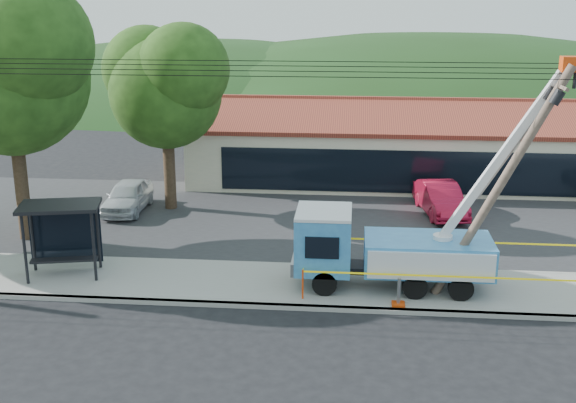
% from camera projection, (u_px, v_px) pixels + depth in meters
% --- Properties ---
extents(ground, '(120.00, 120.00, 0.00)m').
position_uv_depth(ground, '(290.00, 338.00, 22.03)').
color(ground, black).
rests_on(ground, ground).
extents(curb, '(60.00, 0.25, 0.15)m').
position_uv_depth(curb, '(296.00, 307.00, 24.02)').
color(curb, gray).
rests_on(curb, ground).
extents(sidewalk, '(60.00, 4.00, 0.15)m').
position_uv_depth(sidewalk, '(300.00, 285.00, 25.84)').
color(sidewalk, gray).
rests_on(sidewalk, ground).
extents(parking_lot, '(60.00, 12.00, 0.10)m').
position_uv_depth(parking_lot, '(314.00, 219.00, 33.49)').
color(parking_lot, '#28282B').
rests_on(parking_lot, ground).
extents(strip_mall, '(22.50, 8.53, 4.67)m').
position_uv_depth(strip_mall, '(394.00, 147.00, 40.26)').
color(strip_mall, beige).
rests_on(strip_mall, ground).
extents(tree_west_near, '(7.56, 6.72, 10.80)m').
position_uv_depth(tree_west_near, '(8.00, 61.00, 28.67)').
color(tree_west_near, '#332316').
rests_on(tree_west_near, ground).
extents(tree_lot, '(6.30, 5.60, 8.94)m').
position_uv_depth(tree_lot, '(165.00, 81.00, 33.37)').
color(tree_lot, '#332316').
rests_on(tree_lot, ground).
extents(hill_west, '(78.40, 56.00, 28.00)m').
position_uv_depth(hill_west, '(196.00, 93.00, 75.98)').
color(hill_west, '#193212').
rests_on(hill_west, ground).
extents(hill_center, '(89.60, 64.00, 32.00)m').
position_uv_depth(hill_center, '(436.00, 96.00, 73.73)').
color(hill_center, '#193212').
rests_on(hill_center, ground).
extents(utility_truck, '(9.08, 3.69, 8.08)m').
position_uv_depth(utility_truck, '(386.00, 247.00, 25.20)').
color(utility_truck, black).
rests_on(utility_truck, ground).
extents(leaning_pole, '(4.09, 1.66, 7.97)m').
position_uv_depth(leaning_pole, '(507.00, 173.00, 23.59)').
color(leaning_pole, brown).
rests_on(leaning_pole, ground).
extents(bus_shelter, '(3.12, 2.30, 2.71)m').
position_uv_depth(bus_shelter, '(62.00, 222.00, 26.16)').
color(bus_shelter, black).
rests_on(bus_shelter, ground).
extents(caution_tape, '(11.60, 3.59, 1.04)m').
position_uv_depth(caution_tape, '(469.00, 264.00, 25.47)').
color(caution_tape, '#DD3E0C').
rests_on(caution_tape, ground).
extents(car_silver, '(1.82, 4.32, 1.46)m').
position_uv_depth(car_silver, '(129.00, 213.00, 34.60)').
color(car_silver, '#B9BDC1').
rests_on(car_silver, ground).
extents(car_red, '(2.35, 4.77, 1.50)m').
position_uv_depth(car_red, '(440.00, 216.00, 34.07)').
color(car_red, '#A7102C').
rests_on(car_red, ground).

